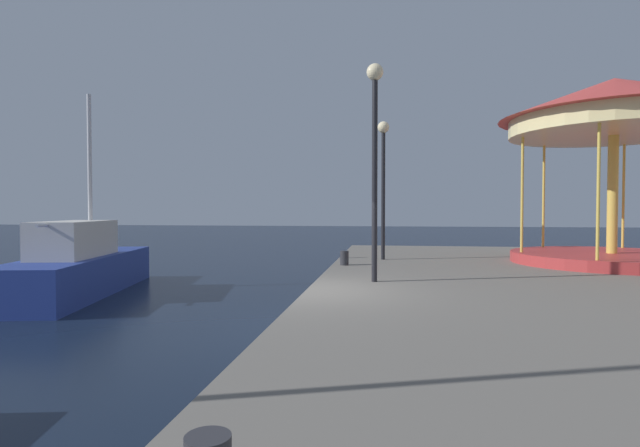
{
  "coord_description": "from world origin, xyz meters",
  "views": [
    {
      "loc": [
        1.57,
        -9.3,
        2.35
      ],
      "look_at": [
        -0.59,
        6.0,
        1.91
      ],
      "focal_mm": 27.4,
      "sensor_mm": 36.0,
      "label": 1
    }
  ],
  "objects": [
    {
      "name": "bollard_center",
      "position": [
        0.35,
        4.21,
        1.0
      ],
      "size": [
        0.24,
        0.24,
        0.4
      ],
      "primitive_type": "cylinder",
      "color": "#2D2D33",
      "rests_on": "quay_dock"
    },
    {
      "name": "lamp_post_mid_promenade",
      "position": [
        1.4,
        5.92,
        3.72
      ],
      "size": [
        0.36,
        0.36,
        4.27
      ],
      "color": "black",
      "rests_on": "quay_dock"
    },
    {
      "name": "carousel",
      "position": [
        7.9,
        5.63,
        4.72
      ],
      "size": [
        6.23,
        6.23,
        5.27
      ],
      "color": "#B23333",
      "rests_on": "quay_dock"
    },
    {
      "name": "ground_plane",
      "position": [
        0.0,
        0.0,
        0.0
      ],
      "size": [
        120.0,
        120.0,
        0.0
      ],
      "primitive_type": "plane",
      "color": "black"
    },
    {
      "name": "lamp_post_near_edge",
      "position": [
        1.27,
        1.18,
        3.94
      ],
      "size": [
        0.36,
        0.36,
        4.65
      ],
      "color": "black",
      "rests_on": "quay_dock"
    },
    {
      "name": "sailboat_blue",
      "position": [
        -6.87,
        3.04,
        0.77
      ],
      "size": [
        3.02,
        6.81,
        5.67
      ],
      "color": "navy",
      "rests_on": "ground"
    }
  ]
}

